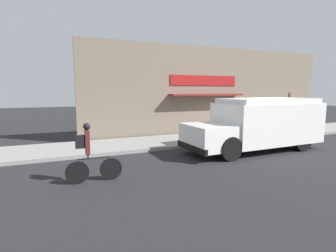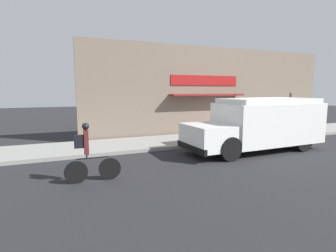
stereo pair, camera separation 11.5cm
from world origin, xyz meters
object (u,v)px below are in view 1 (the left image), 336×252
(school_bus, at_px, (260,123))
(stop_sign_post, at_px, (289,106))
(trash_bin, at_px, (260,124))
(cyclist, at_px, (89,154))

(school_bus, bearing_deg, stop_sign_post, 26.00)
(stop_sign_post, distance_m, trash_bin, 1.86)
(school_bus, relative_size, stop_sign_post, 2.66)
(cyclist, bearing_deg, trash_bin, 24.72)
(stop_sign_post, xyz_separation_m, trash_bin, (-0.78, 1.27, -1.12))
(trash_bin, bearing_deg, school_bus, -133.47)
(school_bus, distance_m, stop_sign_post, 4.41)
(trash_bin, bearing_deg, stop_sign_post, -58.37)
(school_bus, xyz_separation_m, trash_bin, (3.11, 3.28, -0.57))
(cyclist, xyz_separation_m, stop_sign_post, (11.20, 3.31, 0.90))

